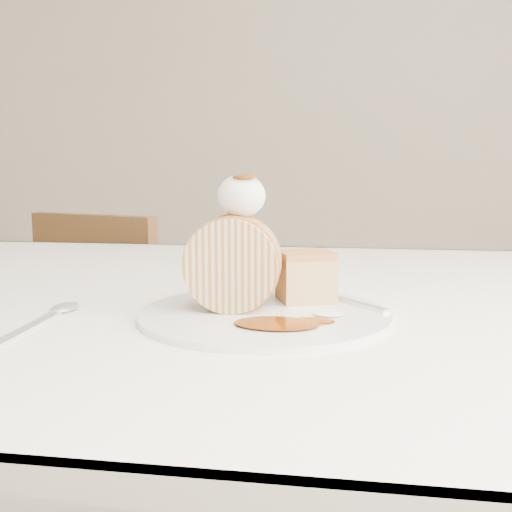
# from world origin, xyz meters

# --- Properties ---
(table) EXTENTS (1.40, 0.90, 0.75)m
(table) POSITION_xyz_m (0.00, 0.20, 0.66)
(table) COLOR white
(table) RESTS_ON ground
(chair_far) EXTENTS (0.48, 0.48, 0.80)m
(chair_far) POSITION_xyz_m (-0.52, 0.92, 0.46)
(chair_far) COLOR brown
(chair_far) RESTS_ON ground
(plate) EXTENTS (0.32, 0.32, 0.01)m
(plate) POSITION_xyz_m (-0.01, 0.06, 0.75)
(plate) COLOR white
(plate) RESTS_ON table
(roulade_slice) EXTENTS (0.10, 0.06, 0.09)m
(roulade_slice) POSITION_xyz_m (-0.05, 0.07, 0.80)
(roulade_slice) COLOR #CBB58D
(roulade_slice) RESTS_ON plate
(cake_chunk) EXTENTS (0.07, 0.07, 0.05)m
(cake_chunk) POSITION_xyz_m (0.02, 0.12, 0.78)
(cake_chunk) COLOR tan
(cake_chunk) RESTS_ON plate
(whipped_cream) EXTENTS (0.05, 0.05, 0.04)m
(whipped_cream) POSITION_xyz_m (-0.04, 0.07, 0.87)
(whipped_cream) COLOR white
(whipped_cream) RESTS_ON roulade_slice
(caramel_drizzle) EXTENTS (0.02, 0.02, 0.01)m
(caramel_drizzle) POSITION_xyz_m (-0.03, 0.06, 0.90)
(caramel_drizzle) COLOR #652904
(caramel_drizzle) RESTS_ON whipped_cream
(caramel_pool) EXTENTS (0.09, 0.07, 0.00)m
(caramel_pool) POSITION_xyz_m (0.00, 0.01, 0.76)
(caramel_pool) COLOR #652904
(caramel_pool) RESTS_ON plate
(fork) EXTENTS (0.12, 0.13, 0.00)m
(fork) POSITION_xyz_m (0.07, 0.11, 0.76)
(fork) COLOR silver
(fork) RESTS_ON plate
(spoon) EXTENTS (0.03, 0.15, 0.00)m
(spoon) POSITION_xyz_m (-0.22, -0.02, 0.75)
(spoon) COLOR silver
(spoon) RESTS_ON table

